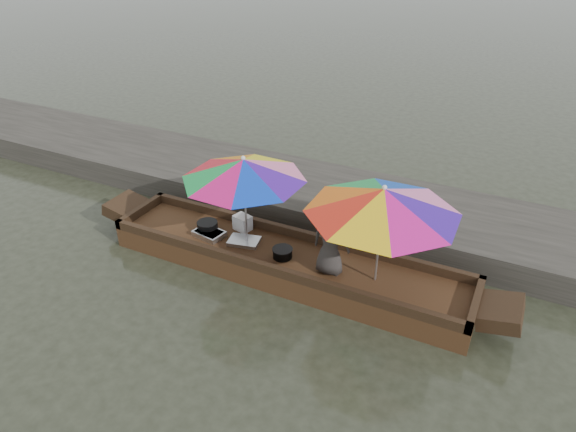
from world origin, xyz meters
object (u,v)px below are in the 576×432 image
at_px(supply_bag, 243,223).
at_px(umbrella_bow, 245,202).
at_px(boat_hull, 285,263).
at_px(cooking_pot, 207,227).
at_px(vendor, 331,240).
at_px(umbrella_stern, 380,235).
at_px(charcoal_grill, 282,253).
at_px(tray_scallop, 244,241).
at_px(tray_crayfish, 209,234).

xyz_separation_m(supply_bag, umbrella_bow, (0.30, -0.36, 0.65)).
bearing_deg(boat_hull, cooking_pot, 178.85).
relative_size(cooking_pot, umbrella_bow, 0.18).
bearing_deg(vendor, umbrella_stern, -172.78).
bearing_deg(charcoal_grill, boat_hull, 88.00).
height_order(boat_hull, umbrella_bow, umbrella_bow).
relative_size(tray_scallop, vendor, 0.44).
height_order(cooking_pot, vendor, vendor).
bearing_deg(boat_hull, tray_scallop, 179.71).
bearing_deg(boat_hull, umbrella_bow, 180.00).
relative_size(boat_hull, charcoal_grill, 19.48).
distance_m(tray_scallop, charcoal_grill, 0.76).
bearing_deg(tray_scallop, vendor, -4.12).
bearing_deg(boat_hull, charcoal_grill, -92.00).
xyz_separation_m(boat_hull, umbrella_stern, (1.48, 0.00, 0.95)).
relative_size(boat_hull, tray_scallop, 11.83).
bearing_deg(charcoal_grill, umbrella_bow, 172.74).
xyz_separation_m(cooking_pot, umbrella_bow, (0.79, -0.03, 0.68)).
relative_size(cooking_pot, tray_scallop, 0.70).
height_order(charcoal_grill, vendor, vendor).
xyz_separation_m(tray_scallop, umbrella_stern, (2.24, -0.00, 0.74)).
xyz_separation_m(boat_hull, umbrella_bow, (-0.70, 0.00, 0.95)).
bearing_deg(boat_hull, vendor, -7.69).
height_order(vendor, umbrella_bow, umbrella_bow).
relative_size(boat_hull, tray_crayfish, 11.83).
distance_m(tray_crayfish, umbrella_stern, 2.96).
distance_m(boat_hull, tray_scallop, 0.78).
bearing_deg(umbrella_bow, charcoal_grill, -7.26).
bearing_deg(cooking_pot, boat_hull, -1.15).
relative_size(boat_hull, cooking_pot, 16.89).
bearing_deg(umbrella_stern, vendor, -170.91).
height_order(tray_crayfish, vendor, vendor).
relative_size(supply_bag, vendor, 0.25).
height_order(boat_hull, tray_scallop, tray_scallop).
relative_size(supply_bag, umbrella_bow, 0.14).
xyz_separation_m(cooking_pot, vendor, (2.29, -0.14, 0.48)).
height_order(tray_scallop, umbrella_bow, umbrella_bow).
height_order(boat_hull, charcoal_grill, charcoal_grill).
distance_m(charcoal_grill, umbrella_bow, 0.99).
distance_m(tray_scallop, supply_bag, 0.44).
bearing_deg(umbrella_bow, umbrella_stern, 0.00).
bearing_deg(tray_crayfish, charcoal_grill, -0.40).
bearing_deg(charcoal_grill, cooking_pot, 175.44).
xyz_separation_m(umbrella_bow, umbrella_stern, (2.18, 0.00, 0.00)).
xyz_separation_m(boat_hull, charcoal_grill, (-0.00, -0.09, 0.25)).
bearing_deg(tray_crayfish, boat_hull, 3.26).
bearing_deg(charcoal_grill, tray_crayfish, 179.60).
height_order(tray_crayfish, charcoal_grill, charcoal_grill).
height_order(cooking_pot, supply_bag, supply_bag).
distance_m(cooking_pot, vendor, 2.35).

